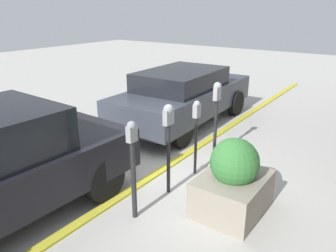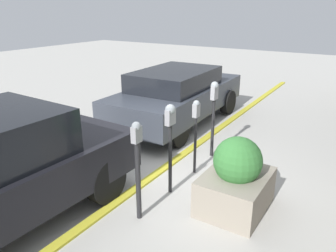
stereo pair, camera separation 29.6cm
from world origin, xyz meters
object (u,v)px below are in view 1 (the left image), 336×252
object	(u,v)px
parking_meter_second	(168,129)
parking_meter_fourth	(217,105)
parked_car_middle	(184,95)
planter_box	(233,182)
parking_meter_nearest	(133,160)
parking_meter_middle	(196,122)

from	to	relation	value
parking_meter_second	parking_meter_fourth	size ratio (longest dim) A/B	0.97
parking_meter_fourth	parking_meter_second	bearing A→B (deg)	-178.96
parking_meter_second	parking_meter_fourth	world-z (taller)	parking_meter_fourth
parking_meter_second	parked_car_middle	world-z (taller)	parking_meter_second
parking_meter_second	planter_box	distance (m)	1.30
planter_box	parking_meter_nearest	bearing A→B (deg)	132.10
parked_car_middle	parking_meter_nearest	bearing A→B (deg)	-158.73
parking_meter_second	parking_meter_fourth	distance (m)	1.74
parked_car_middle	parking_meter_second	bearing A→B (deg)	-153.22
parking_meter_nearest	parking_meter_fourth	size ratio (longest dim) A/B	0.95
planter_box	parking_meter_middle	bearing A→B (deg)	56.69
parking_meter_second	parking_meter_middle	world-z (taller)	parking_meter_second
parking_meter_fourth	planter_box	distance (m)	2.07
parking_meter_nearest	parking_meter_fourth	distance (m)	2.62
parking_meter_second	parking_meter_nearest	bearing A→B (deg)	179.72
parked_car_middle	planter_box	bearing A→B (deg)	-138.76
parking_meter_nearest	parking_meter_middle	distance (m)	1.73
parking_meter_nearest	parking_meter_fourth	world-z (taller)	parking_meter_fourth
parking_meter_second	parking_meter_middle	distance (m)	0.86
parking_meter_nearest	parking_meter_second	bearing A→B (deg)	-0.28
parking_meter_nearest	parked_car_middle	world-z (taller)	parking_meter_nearest
parking_meter_fourth	parking_meter_middle	bearing A→B (deg)	-176.58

